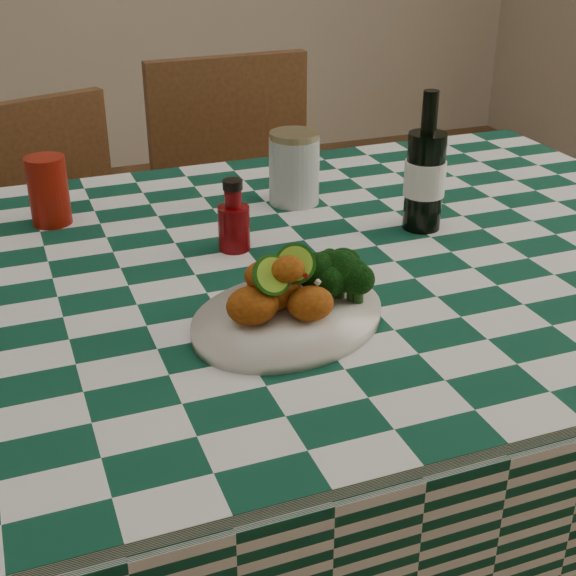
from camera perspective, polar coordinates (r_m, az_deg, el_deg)
name	(u,v)px	position (r m, az deg, el deg)	size (l,w,h in m)	color
dining_table	(262,464)	(1.47, -1.83, -12.38)	(1.66, 1.06, 0.79)	#0D3F2C
plate	(288,318)	(1.08, 0.00, -2.18)	(0.28, 0.22, 0.02)	silver
fried_chicken_pile	(285,285)	(1.06, -0.24, 0.20)	(0.13, 0.10, 0.08)	#AD5310
broccoli_side	(337,278)	(1.10, 3.48, 0.71)	(0.09, 0.09, 0.07)	black
red_tumbler	(48,191)	(1.45, -16.67, 6.65)	(0.07, 0.07, 0.12)	maroon
ketchup_bottle	(234,215)	(1.29, -3.89, 5.19)	(0.05, 0.05, 0.12)	#640507
mason_jar	(294,168)	(1.49, 0.44, 8.54)	(0.09, 0.09, 0.13)	#B2BCBA
beer_bottle	(426,162)	(1.37, 9.79, 8.85)	(0.07, 0.07, 0.24)	black
wooden_chair_left	(78,299)	(1.97, -14.69, -0.74)	(0.40, 0.42, 0.88)	#472814
wooden_chair_right	(256,254)	(2.07, -2.29, 2.44)	(0.43, 0.45, 0.93)	#472814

